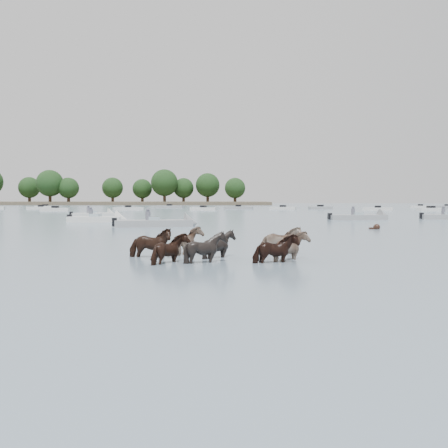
{
  "coord_description": "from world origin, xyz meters",
  "views": [
    {
      "loc": [
        -1.49,
        -14.93,
        1.98
      ],
      "look_at": [
        -1.89,
        1.9,
        1.1
      ],
      "focal_mm": 38.57,
      "sensor_mm": 36.0,
      "label": 1
    }
  ],
  "objects": [
    {
      "name": "ground",
      "position": [
        0.0,
        0.0,
        0.0
      ],
      "size": [
        400.0,
        400.0,
        0.0
      ],
      "primitive_type": "plane",
      "color": "slate",
      "rests_on": "ground"
    },
    {
      "name": "distant_flotilla",
      "position": [
        1.0,
        75.9,
        0.26
      ],
      "size": [
        105.0,
        28.6,
        0.93
      ],
      "color": "silver",
      "rests_on": "ground"
    },
    {
      "name": "treeline",
      "position": [
        -72.62,
        150.78,
        6.68
      ],
      "size": [
        145.27,
        23.56,
        12.53
      ],
      "color": "#382619",
      "rests_on": "ground"
    },
    {
      "name": "shoreline",
      "position": [
        -70.0,
        150.0,
        0.5
      ],
      "size": [
        160.0,
        30.0,
        1.0
      ],
      "primitive_type": "cube",
      "color": "#4C4233",
      "rests_on": "ground"
    },
    {
      "name": "swimming_pony",
      "position": [
        7.74,
        16.72,
        0.1
      ],
      "size": [
        0.72,
        0.44,
        0.44
      ],
      "color": "black",
      "rests_on": "ground"
    },
    {
      "name": "motorboat_c",
      "position": [
        10.86,
        30.97,
        0.22
      ],
      "size": [
        6.1,
        2.47,
        1.92
      ],
      "rotation": [
        0.0,
        0.0,
        0.15
      ],
      "color": "gray",
      "rests_on": "ground"
    },
    {
      "name": "pony_herd",
      "position": [
        -1.96,
        0.93,
        0.34
      ],
      "size": [
        6.17,
        3.96,
        1.3
      ],
      "color": "black",
      "rests_on": "ground"
    },
    {
      "name": "motorboat_a",
      "position": [
        -12.68,
        25.79,
        0.23
      ],
      "size": [
        5.13,
        1.62,
        1.92
      ],
      "rotation": [
        0.0,
        0.0,
        -0.0
      ],
      "color": "silver",
      "rests_on": "ground"
    },
    {
      "name": "motorboat_f",
      "position": [
        -16.13,
        36.35,
        0.23
      ],
      "size": [
        5.0,
        3.43,
        1.92
      ],
      "rotation": [
        0.0,
        0.0,
        0.43
      ],
      "color": "silver",
      "rests_on": "ground"
    },
    {
      "name": "motorboat_b",
      "position": [
        -6.55,
        19.38,
        0.22
      ],
      "size": [
        6.12,
        3.01,
        1.92
      ],
      "rotation": [
        0.0,
        0.0,
        0.25
      ],
      "color": "gray",
      "rests_on": "ground"
    }
  ]
}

